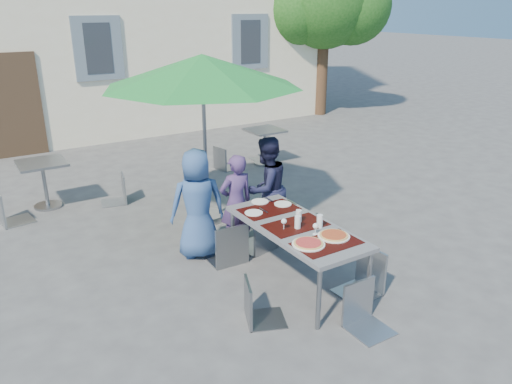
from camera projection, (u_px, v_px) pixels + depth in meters
ground at (292, 279)px, 6.02m from camera, size 90.00×90.00×0.00m
tree at (325, 0)px, 14.12m from camera, size 3.60×3.00×4.70m
dining_table at (296, 229)px, 5.71m from camera, size 0.80×1.85×0.76m
pizza_near_left at (308, 244)px, 5.21m from camera, size 0.35×0.35×0.03m
pizza_near_right at (334, 236)px, 5.39m from camera, size 0.35×0.35×0.03m
glassware at (304, 221)px, 5.62m from camera, size 0.45×0.43×0.15m
place_settings at (266, 206)px, 6.21m from camera, size 0.72×0.49×0.01m
child_0 at (198, 204)px, 6.37m from camera, size 0.80×0.63×1.45m
child_1 at (236, 202)px, 6.60m from camera, size 0.49×0.33×1.32m
child_2 at (266, 188)px, 6.90m from camera, size 0.78×0.55×1.46m
chair_0 at (228, 219)px, 6.20m from camera, size 0.47×0.48×1.03m
chair_1 at (261, 208)px, 6.54m from camera, size 0.55×0.56×1.03m
chair_2 at (303, 211)px, 6.74m from camera, size 0.42×0.42×0.85m
chair_3 at (257, 278)px, 5.05m from camera, size 0.51×0.51×0.88m
chair_4 at (367, 246)px, 5.58m from camera, size 0.46×0.46×0.99m
chair_5 at (367, 281)px, 4.96m from camera, size 0.41×0.41×0.92m
patio_umbrella at (202, 72)px, 6.92m from camera, size 2.84×2.84×2.48m
cafe_table_0 at (44, 176)px, 8.00m from camera, size 0.72×0.72×0.77m
bg_chair_l_0 at (3, 187)px, 7.36m from camera, size 0.50×0.50×1.00m
bg_chair_r_0 at (116, 172)px, 8.21m from camera, size 0.48×0.47×0.90m
cafe_table_1 at (265, 141)px, 10.23m from camera, size 0.69×0.69×0.74m
bg_chair_l_1 at (223, 144)px, 9.89m from camera, size 0.46×0.46×0.89m
bg_chair_r_1 at (266, 134)px, 10.58m from camera, size 0.43×0.43×0.93m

